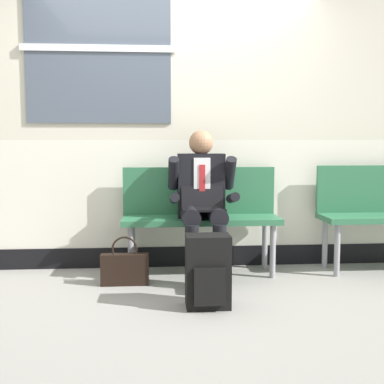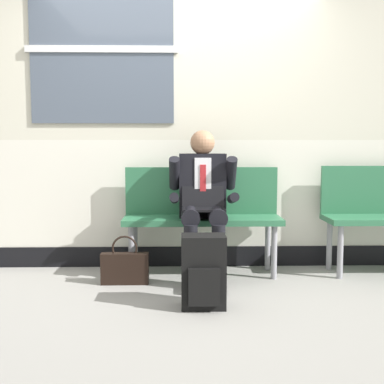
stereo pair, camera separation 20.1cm
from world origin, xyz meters
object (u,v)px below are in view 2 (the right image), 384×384
object	(u,v)px
handbag	(125,267)
person_seated	(203,200)
backpack	(203,272)
bench_with_person	(202,210)

from	to	relation	value
handbag	person_seated	bearing A→B (deg)	12.47
person_seated	handbag	distance (m)	0.85
person_seated	handbag	xyz separation A→B (m)	(-0.65, -0.14, -0.54)
person_seated	backpack	size ratio (longest dim) A/B	2.46
bench_with_person	person_seated	world-z (taller)	person_seated
bench_with_person	handbag	size ratio (longest dim) A/B	3.40
bench_with_person	handbag	xyz separation A→B (m)	(-0.65, -0.34, -0.42)
bench_with_person	person_seated	bearing A→B (deg)	-90.00
bench_with_person	handbag	distance (m)	0.85
bench_with_person	backpack	distance (m)	0.97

